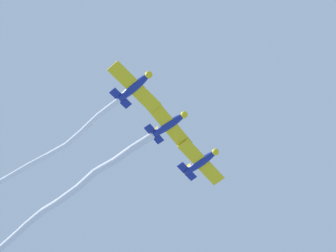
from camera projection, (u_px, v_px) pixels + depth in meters
airplane_lead at (134, 87)px, 71.19m from camera, size 5.76×7.75×1.96m
smoke_trail_lead at (28, 162)px, 75.47m from camera, size 29.43×6.13×1.77m
airplane_left_wing at (169, 125)px, 73.99m from camera, size 5.92×7.89×1.96m
smoke_trail_left_wing at (60, 202)px, 80.85m from camera, size 35.01×1.87×3.28m
airplane_right_wing at (201, 162)px, 76.25m from camera, size 5.83×7.81×1.96m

